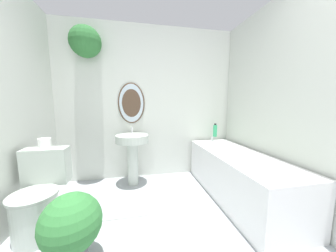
{
  "coord_description": "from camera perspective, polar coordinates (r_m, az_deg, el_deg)",
  "views": [
    {
      "loc": [
        -0.24,
        -0.3,
        1.18
      ],
      "look_at": [
        0.12,
        1.5,
        0.95
      ],
      "focal_mm": 18.0,
      "sensor_mm": 36.0,
      "label": 1
    }
  ],
  "objects": [
    {
      "name": "bath_mat",
      "position": [
        2.21,
        -11.7,
        -25.06
      ],
      "size": [
        0.6,
        0.4,
        0.02
      ],
      "color": "silver",
      "rests_on": "ground_plane"
    },
    {
      "name": "shampoo_bottle",
      "position": [
        2.93,
        15.65,
        -1.49
      ],
      "size": [
        0.07,
        0.07,
        0.22
      ],
      "color": "#38B275",
      "rests_on": "bathtub"
    },
    {
      "name": "toilet",
      "position": [
        2.07,
        -37.4,
        -18.78
      ],
      "size": [
        0.4,
        0.54,
        0.75
      ],
      "color": "#B2BCB2",
      "rests_on": "ground_plane"
    },
    {
      "name": "bathtub",
      "position": [
        2.4,
        22.49,
        -14.93
      ],
      "size": [
        0.64,
        1.69,
        0.65
      ],
      "color": "silver",
      "rests_on": "ground_plane"
    },
    {
      "name": "potted_plant",
      "position": [
        1.56,
        -29.78,
        -27.05
      ],
      "size": [
        0.42,
        0.42,
        0.56
      ],
      "color": "#47474C",
      "rests_on": "ground_plane"
    },
    {
      "name": "wall_right",
      "position": [
        2.23,
        36.3,
        6.27
      ],
      "size": [
        0.06,
        2.55,
        2.4
      ],
      "color": "silver",
      "rests_on": "ground_plane"
    },
    {
      "name": "pedestal_sink",
      "position": [
        2.53,
        -11.96,
        -7.36
      ],
      "size": [
        0.47,
        0.47,
        0.85
      ],
      "color": "#B2BCB2",
      "rests_on": "ground_plane"
    },
    {
      "name": "toilet_paper_roll",
      "position": [
        2.08,
        -36.27,
        -4.74
      ],
      "size": [
        0.11,
        0.11,
        0.1
      ],
      "color": "white",
      "rests_on": "toilet"
    },
    {
      "name": "wall_back",
      "position": [
        2.74,
        -9.42,
        10.24
      ],
      "size": [
        2.87,
        0.42,
        2.4
      ],
      "color": "silver",
      "rests_on": "ground_plane"
    }
  ]
}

